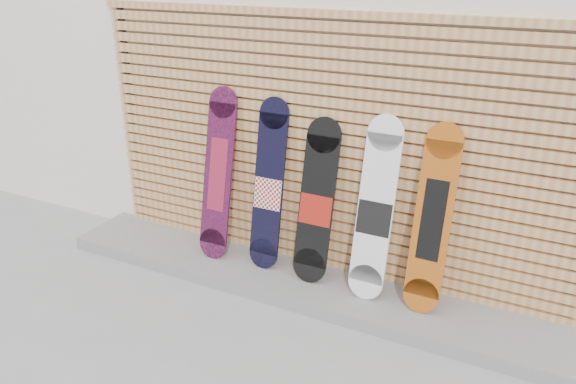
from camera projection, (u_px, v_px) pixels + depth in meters
name	position (u px, v px, depth m)	size (l,w,h in m)	color
ground	(283.00, 338.00, 4.24)	(80.00, 80.00, 0.00)	gray
building	(468.00, 40.00, 6.21)	(12.00, 5.00, 3.60)	silver
concrete_step	(304.00, 283.00, 4.83)	(4.60, 0.70, 0.12)	gray
slat_wall	(321.00, 147.00, 4.63)	(4.26, 0.08, 2.29)	tan
snowboard_0	(218.00, 175.00, 4.96)	(0.28, 0.35, 1.52)	black
snowboard_1	(269.00, 186.00, 4.78)	(0.27, 0.30, 1.48)	black
snowboard_2	(317.00, 203.00, 4.60)	(0.30, 0.33, 1.37)	black
snowboard_3	(375.00, 210.00, 4.37)	(0.29, 0.36, 1.45)	white
snowboard_4	(433.00, 220.00, 4.19)	(0.28, 0.34, 1.45)	#AD5112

